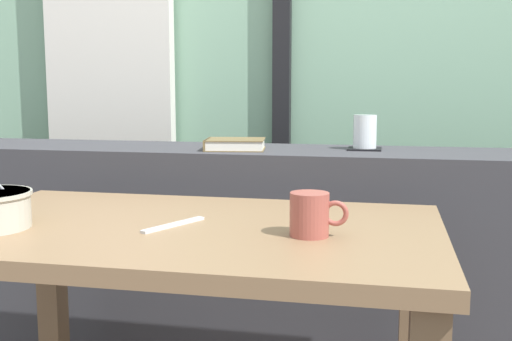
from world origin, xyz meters
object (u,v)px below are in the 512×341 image
object	(u,v)px
fork_utensil	(174,225)
juice_glass	(365,133)
breakfast_table	(187,281)
ceramic_mug	(311,214)
coaster_square	(365,149)
closed_book	(235,144)

from	to	relation	value
fork_utensil	juice_glass	bearing A→B (deg)	88.85
juice_glass	fork_utensil	bearing A→B (deg)	-116.95
breakfast_table	fork_utensil	size ratio (longest dim) A/B	6.22
ceramic_mug	breakfast_table	bearing A→B (deg)	170.21
juice_glass	fork_utensil	world-z (taller)	juice_glass
breakfast_table	fork_utensil	xyz separation A→B (m)	(-0.02, -0.02, 0.13)
fork_utensil	ceramic_mug	bearing A→B (deg)	20.80
coaster_square	juice_glass	distance (m)	0.05
juice_glass	ceramic_mug	distance (m)	0.75
breakfast_table	juice_glass	world-z (taller)	juice_glass
breakfast_table	coaster_square	world-z (taller)	coaster_square
coaster_square	ceramic_mug	distance (m)	0.74
juice_glass	closed_book	bearing A→B (deg)	-167.99
coaster_square	closed_book	xyz separation A→B (m)	(-0.39, -0.08, 0.01)
closed_book	ceramic_mug	bearing A→B (deg)	-64.47
closed_book	ceramic_mug	world-z (taller)	closed_book
closed_book	ceramic_mug	xyz separation A→B (m)	(0.31, -0.65, -0.07)
juice_glass	coaster_square	bearing A→B (deg)	0.00
breakfast_table	ceramic_mug	xyz separation A→B (m)	(0.27, -0.05, 0.17)
coaster_square	closed_book	world-z (taller)	closed_book
fork_utensil	ceramic_mug	size ratio (longest dim) A/B	1.50
breakfast_table	coaster_square	distance (m)	0.80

